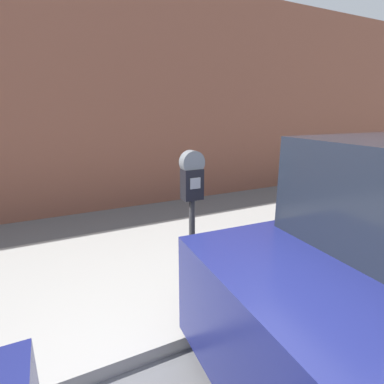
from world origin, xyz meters
name	(u,v)px	position (x,y,z in m)	size (l,w,h in m)	color
sidewalk	(171,264)	(0.00, 2.20, 0.07)	(24.00, 2.80, 0.13)	#9E9B96
building_facade	(112,98)	(0.00, 5.26, 2.32)	(24.00, 0.30, 4.63)	#935642
parking_meter	(192,194)	(-0.13, 1.29, 1.29)	(0.23, 0.14, 1.59)	#2D2D30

